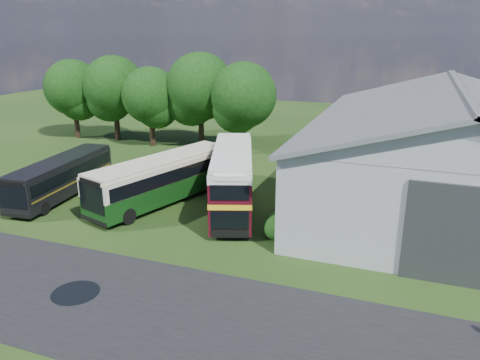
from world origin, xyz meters
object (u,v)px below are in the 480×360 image
at_px(bus_dark_single, 62,177).
at_px(storage_shed, 453,145).
at_px(bus_maroon_double, 232,180).
at_px(bus_green_single, 163,179).

bearing_deg(bus_dark_single, storage_shed, 12.25).
distance_m(storage_shed, bus_dark_single, 27.57).
height_order(bus_maroon_double, bus_dark_single, bus_maroon_double).
relative_size(storage_shed, bus_green_single, 2.08).
height_order(storage_shed, bus_dark_single, storage_shed).
xyz_separation_m(bus_green_single, bus_maroon_double, (5.16, 0.15, 0.42)).
relative_size(storage_shed, bus_dark_single, 2.42).
distance_m(storage_shed, bus_maroon_double, 15.21).
relative_size(bus_green_single, bus_dark_single, 1.17).
distance_m(bus_green_single, bus_maroon_double, 5.18).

